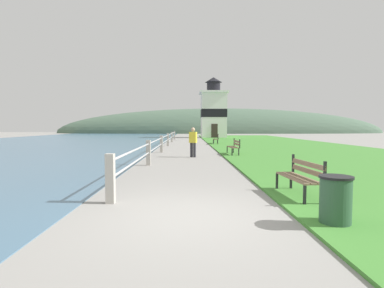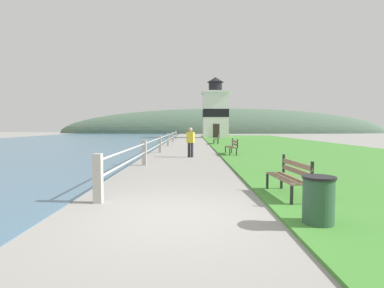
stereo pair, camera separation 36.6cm
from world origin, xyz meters
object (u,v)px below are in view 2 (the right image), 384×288
(park_bench_midway, at_px, (233,146))
(trash_bin, at_px, (319,201))
(park_bench_near, at_px, (290,175))
(person_strolling, at_px, (191,141))
(park_bench_far, at_px, (217,138))
(lighthouse, at_px, (216,112))

(park_bench_midway, distance_m, trash_bin, 12.22)
(park_bench_near, xyz_separation_m, person_strolling, (-2.33, 9.15, 0.33))
(person_strolling, bearing_deg, park_bench_far, 10.38)
(park_bench_near, xyz_separation_m, park_bench_midway, (0.05, 10.25, 0.00))
(person_strolling, bearing_deg, park_bench_midway, -43.25)
(park_bench_far, bearing_deg, person_strolling, 85.12)
(park_bench_near, xyz_separation_m, park_bench_far, (0.04, 20.64, 0.00))
(trash_bin, bearing_deg, person_strolling, 100.99)
(lighthouse, xyz_separation_m, person_strolling, (-3.47, -27.68, -2.91))
(park_bench_far, distance_m, trash_bin, 22.61)
(park_bench_far, height_order, trash_bin, park_bench_far)
(park_bench_near, height_order, trash_bin, park_bench_near)
(lighthouse, bearing_deg, park_bench_near, -91.76)
(park_bench_near, height_order, park_bench_midway, same)
(park_bench_far, height_order, lighthouse, lighthouse)
(park_bench_midway, distance_m, person_strolling, 2.65)
(park_bench_near, distance_m, park_bench_midway, 10.25)
(park_bench_near, relative_size, lighthouse, 0.19)
(park_bench_far, xyz_separation_m, lighthouse, (1.09, 16.18, 3.23))
(park_bench_far, relative_size, person_strolling, 1.19)
(park_bench_far, bearing_deg, park_bench_near, 96.67)
(lighthouse, bearing_deg, park_bench_far, -93.87)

